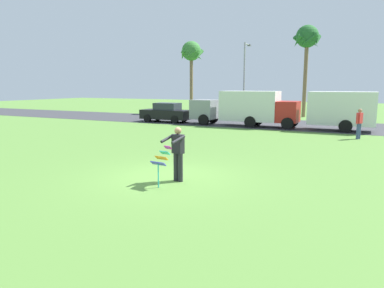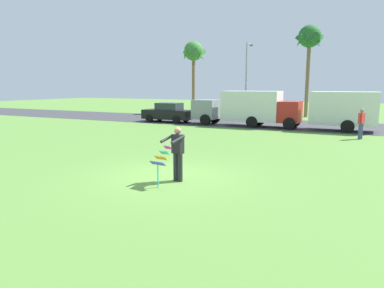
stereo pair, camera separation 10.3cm
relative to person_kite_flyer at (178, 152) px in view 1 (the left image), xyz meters
name	(u,v)px [view 1 (the left image)]	position (x,y,z in m)	size (l,w,h in m)	color
ground_plane	(169,177)	(-0.49, 0.27, -0.95)	(120.00, 120.00, 0.00)	#568438
road_strip	(284,124)	(-0.49, 18.53, -0.95)	(120.00, 8.00, 0.01)	#38383D
person_kite_flyer	(178,152)	(0.00, 0.00, 0.00)	(0.64, 0.73, 1.73)	#26262B
kite_held	(162,160)	(-0.15, -0.74, -0.13)	(0.52, 0.67, 1.21)	#D83399
parked_car_black	(166,113)	(-9.80, 16.13, -0.18)	(4.22, 1.87, 1.60)	black
parked_truck_grey_van	(239,107)	(-3.41, 16.13, 0.46)	(6.71, 2.14, 2.62)	gray
parked_truck_red_cab	(328,110)	(2.94, 16.13, 0.46)	(6.71, 2.14, 2.62)	#B2231E
palm_tree_left_near	(191,54)	(-12.37, 26.16, 5.50)	(2.58, 2.71, 7.82)	brown
palm_tree_right_near	(307,40)	(-0.24, 26.29, 6.29)	(2.58, 2.71, 8.67)	brown
streetlight_pole	(245,75)	(-5.32, 23.26, 3.05)	(0.24, 1.65, 7.00)	#9E9EA3
person_walker_near	(359,123)	(4.94, 12.54, -0.02)	(0.35, 0.52, 1.73)	#384772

